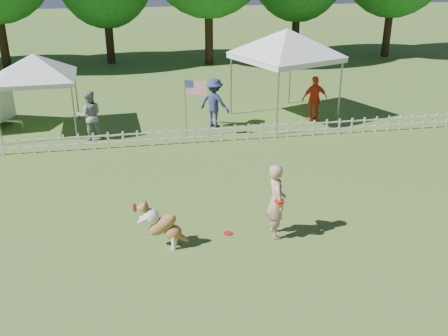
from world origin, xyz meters
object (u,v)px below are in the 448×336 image
at_px(handler, 276,201).
at_px(canopy_tent_left, 39,94).
at_px(frisbee_on_turf, 228,233).
at_px(spectator_b, 214,103).
at_px(spectator_a, 90,115).
at_px(dog, 163,225).
at_px(spectator_c, 315,99).
at_px(flag_pole, 186,109).
at_px(canopy_tent_right, 285,75).

bearing_deg(handler, canopy_tent_left, 36.85).
xyz_separation_m(frisbee_on_turf, spectator_b, (1.05, 8.24, 0.94)).
xyz_separation_m(canopy_tent_left, spectator_a, (1.89, -1.29, -0.54)).
relative_size(dog, canopy_tent_left, 0.40).
height_order(handler, spectator_a, handler).
bearing_deg(spectator_b, frisbee_on_turf, 121.53).
bearing_deg(dog, canopy_tent_left, 127.10).
bearing_deg(spectator_c, dog, 48.53).
xyz_separation_m(canopy_tent_left, flag_pole, (5.32, -1.79, -0.34)).
bearing_deg(frisbee_on_turf, canopy_tent_left, 121.83).
height_order(flag_pole, spectator_b, flag_pole).
bearing_deg(spectator_a, canopy_tent_right, -175.35).
bearing_deg(handler, spectator_b, 1.32).
bearing_deg(canopy_tent_right, handler, -129.68).
bearing_deg(spectator_b, handler, 129.13).
height_order(canopy_tent_right, flag_pole, canopy_tent_right).
bearing_deg(flag_pole, spectator_a, -165.13).
distance_m(frisbee_on_turf, spectator_b, 8.36).
xyz_separation_m(canopy_tent_left, spectator_b, (6.56, -0.64, -0.49)).
bearing_deg(canopy_tent_left, flag_pole, -21.52).
bearing_deg(frisbee_on_turf, dog, -169.10).
relative_size(dog, frisbee_on_turf, 5.19).
height_order(canopy_tent_left, spectator_a, canopy_tent_left).
xyz_separation_m(spectator_a, spectator_b, (4.66, 0.65, 0.05)).
relative_size(handler, canopy_tent_left, 0.64).
bearing_deg(frisbee_on_turf, handler, -13.41).
bearing_deg(canopy_tent_left, spectator_b, -8.49).
distance_m(canopy_tent_left, spectator_b, 6.61).
height_order(canopy_tent_left, spectator_c, canopy_tent_left).
bearing_deg(dog, canopy_tent_right, 72.41).
distance_m(handler, frisbee_on_turf, 1.45).
xyz_separation_m(handler, spectator_a, (-4.72, 7.85, -0.01)).
xyz_separation_m(flag_pole, spectator_c, (5.33, 1.15, -0.19)).
bearing_deg(spectator_a, spectator_b, -177.09).
xyz_separation_m(handler, spectator_b, (-0.05, 8.50, 0.04)).
xyz_separation_m(handler, dog, (-2.66, -0.04, -0.35)).
height_order(flag_pole, spectator_a, flag_pole).
bearing_deg(dog, frisbee_on_turf, 24.71).
xyz_separation_m(spectator_a, spectator_c, (8.75, 0.65, 0.01)).
relative_size(dog, spectator_b, 0.60).
relative_size(dog, canopy_tent_right, 0.32).
distance_m(flag_pole, spectator_c, 5.46).
xyz_separation_m(dog, spectator_b, (2.61, 8.54, 0.39)).
xyz_separation_m(canopy_tent_right, spectator_b, (-3.01, -0.66, -0.81)).
relative_size(flag_pole, spectator_a, 1.22).
bearing_deg(frisbee_on_turf, spectator_b, 82.74).
bearing_deg(flag_pole, spectator_b, 65.90).
bearing_deg(canopy_tent_right, spectator_c, -53.19).
relative_size(dog, spectator_a, 0.63).
height_order(dog, flag_pole, flag_pole).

